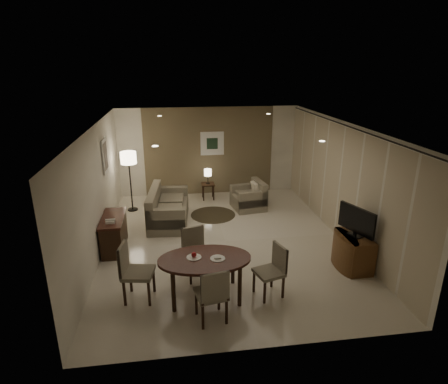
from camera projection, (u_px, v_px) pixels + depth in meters
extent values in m
cube|color=beige|center=(225.00, 241.00, 8.73)|extent=(5.50, 7.00, 0.00)
cube|color=white|center=(225.00, 125.00, 7.85)|extent=(5.50, 7.00, 0.00)
cube|color=brown|center=(209.00, 151.00, 11.56)|extent=(5.50, 0.00, 2.70)
cube|color=white|center=(97.00, 192.00, 7.92)|extent=(0.00, 7.00, 2.70)
cube|color=white|center=(343.00, 181.00, 8.66)|extent=(0.00, 7.00, 2.70)
cube|color=brown|center=(209.00, 151.00, 11.55)|extent=(3.96, 0.03, 2.70)
cylinder|color=black|center=(346.00, 125.00, 8.22)|extent=(0.03, 6.80, 0.03)
cube|color=silver|center=(212.00, 143.00, 11.46)|extent=(0.72, 0.03, 0.72)
cube|color=#1C331F|center=(212.00, 144.00, 11.44)|extent=(0.34, 0.01, 0.34)
cube|color=silver|center=(105.00, 156.00, 8.88)|extent=(0.03, 0.60, 0.80)
cube|color=gray|center=(106.00, 156.00, 8.89)|extent=(0.01, 0.46, 0.64)
cylinder|color=white|center=(155.00, 146.00, 5.98)|extent=(0.10, 0.10, 0.01)
cylinder|color=white|center=(322.00, 141.00, 6.36)|extent=(0.10, 0.10, 0.01)
cylinder|color=white|center=(160.00, 116.00, 9.35)|extent=(0.10, 0.10, 0.01)
cylinder|color=white|center=(269.00, 114.00, 9.72)|extent=(0.10, 0.10, 0.01)
cylinder|color=white|center=(194.00, 257.00, 6.46)|extent=(0.26, 0.26, 0.02)
cylinder|color=white|center=(218.00, 259.00, 6.42)|extent=(0.26, 0.26, 0.02)
sphere|color=#AF1417|center=(194.00, 255.00, 6.44)|extent=(0.09, 0.09, 0.09)
cube|color=white|center=(218.00, 257.00, 6.41)|extent=(0.12, 0.08, 0.03)
cylinder|color=#3F3723|center=(213.00, 215.00, 10.24)|extent=(1.21, 1.21, 0.01)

